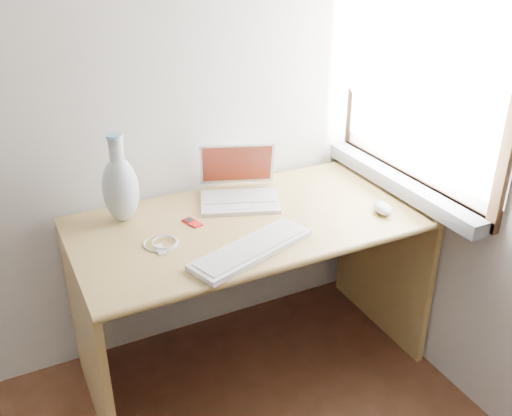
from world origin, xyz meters
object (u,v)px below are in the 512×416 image
laptop (235,189)px  vase (120,187)px  desk (243,254)px  external_keyboard (252,249)px

laptop → vase: 0.48m
desk → vase: bearing=164.7°
desk → vase: size_ratio=3.96×
desk → vase: vase is taller
desk → vase: (-0.45, 0.12, 0.36)m
external_keyboard → vase: vase is taller
vase → laptop: bearing=-2.9°
desk → laptop: size_ratio=3.70×
external_keyboard → vase: (-0.34, 0.44, 0.13)m
laptop → vase: (-0.47, 0.02, 0.09)m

